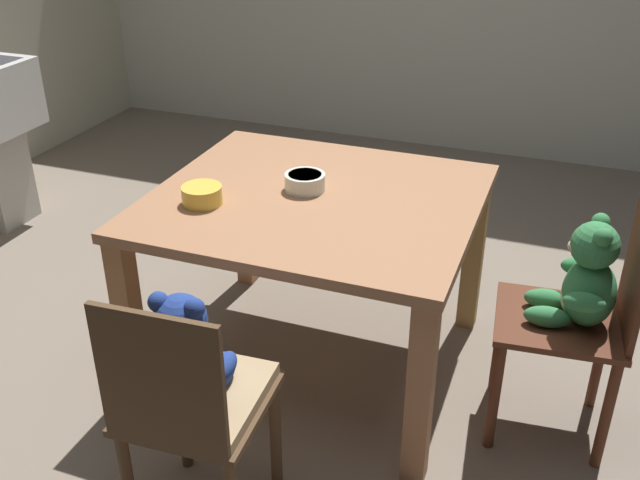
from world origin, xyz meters
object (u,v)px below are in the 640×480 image
dining_table (315,225)px  teddy_chair_near_right (583,295)px  porridge_bowl_yellow_near_left (202,195)px  porridge_bowl_white_center (305,182)px  teddy_chair_near_front (190,383)px

dining_table → teddy_chair_near_right: size_ratio=1.28×
porridge_bowl_yellow_near_left → porridge_bowl_white_center: size_ratio=0.96×
teddy_chair_near_front → teddy_chair_near_right: size_ratio=0.96×
teddy_chair_near_front → porridge_bowl_yellow_near_left: bearing=21.8°
dining_table → porridge_bowl_yellow_near_left: porridge_bowl_yellow_near_left is taller
dining_table → teddy_chair_near_front: size_ratio=1.34×
porridge_bowl_white_center → teddy_chair_near_front: bearing=-88.5°
dining_table → porridge_bowl_white_center: porridge_bowl_white_center is taller
dining_table → porridge_bowl_yellow_near_left: size_ratio=8.10×
dining_table → porridge_bowl_white_center: size_ratio=7.78×
teddy_chair_near_front → porridge_bowl_white_center: (-0.02, 0.91, 0.21)m
porridge_bowl_yellow_near_left → porridge_bowl_white_center: porridge_bowl_yellow_near_left is taller
teddy_chair_near_front → teddy_chair_near_right: (0.97, 0.81, 0.01)m
teddy_chair_near_right → porridge_bowl_yellow_near_left: size_ratio=6.33×
teddy_chair_near_right → porridge_bowl_white_center: teddy_chair_near_right is taller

